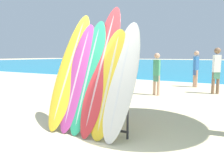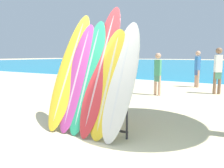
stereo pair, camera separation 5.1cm
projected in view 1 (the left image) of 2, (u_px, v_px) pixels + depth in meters
name	position (u px, v px, depth m)	size (l,w,h in m)	color
ground_plane	(78.00, 140.00, 3.78)	(160.00, 160.00, 0.00)	beige
ocean_water	(220.00, 64.00, 36.76)	(120.00, 60.00, 0.01)	teal
surfboard_rack	(91.00, 109.00, 4.13)	(1.56, 0.04, 0.81)	#28282D
surfboard_slot_0	(70.00, 69.00, 4.47)	(0.58, 1.23, 2.35)	yellow
surfboard_slot_1	(78.00, 76.00, 4.30)	(0.51, 1.00, 2.11)	#B23D8E
surfboard_slot_2	(88.00, 75.00, 4.20)	(0.54, 1.01, 2.16)	#289E70
surfboard_slot_3	(101.00, 67.00, 4.12)	(0.52, 1.25, 2.45)	red
surfboard_slot_4	(109.00, 82.00, 3.93)	(0.60, 0.93, 1.96)	yellow
surfboard_slot_5	(122.00, 79.00, 3.83)	(0.54, 1.03, 2.09)	silver
person_near_water	(106.00, 71.00, 7.91)	(0.27, 0.28, 1.63)	#846047
person_mid_beach	(216.00, 69.00, 8.14)	(0.30, 0.26, 1.73)	#846047
person_far_left	(157.00, 72.00, 7.89)	(0.26, 0.21, 1.54)	tan
person_far_right	(196.00, 67.00, 9.92)	(0.27, 0.28, 1.65)	tan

